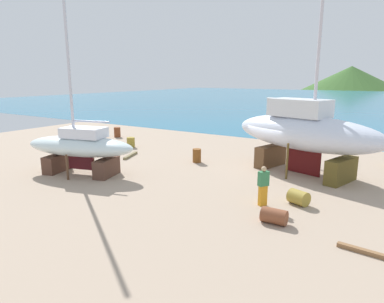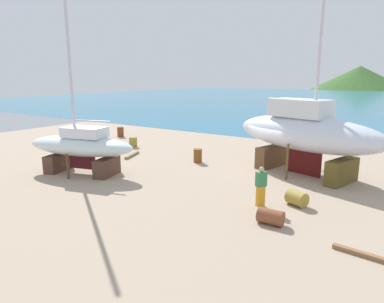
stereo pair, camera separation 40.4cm
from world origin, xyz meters
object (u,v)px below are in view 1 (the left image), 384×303
at_px(barrel_rust_near, 274,216).
at_px(barrel_tipped_center, 117,132).
at_px(sailboat_small_center, 304,132).
at_px(worker, 263,185).
at_px(barrel_rust_mid, 99,135).
at_px(sailboat_large_starboard, 80,146).
at_px(barrel_by_slipway, 298,197).
at_px(barrel_ochre, 197,156).
at_px(barrel_tipped_right, 131,142).

distance_m(barrel_rust_near, barrel_tipped_center, 20.94).
bearing_deg(sailboat_small_center, barrel_rust_near, -66.29).
xyz_separation_m(worker, barrel_rust_mid, (-18.13, 7.63, -0.59)).
bearing_deg(barrel_rust_mid, sailboat_large_starboard, -47.39).
xyz_separation_m(barrel_tipped_center, barrel_by_slipway, (18.42, -7.96, -0.13)).
relative_size(worker, barrel_ochre, 1.97).
bearing_deg(barrel_tipped_center, barrel_rust_near, -29.72).
bearing_deg(barrel_tipped_center, barrel_ochre, -20.30).
bearing_deg(worker, barrel_tipped_center, 4.71).
height_order(sailboat_large_starboard, barrel_ochre, sailboat_large_starboard).
xyz_separation_m(barrel_rust_near, barrel_by_slipway, (0.24, 2.42, 0.02)).
bearing_deg(barrel_rust_mid, barrel_by_slipway, -19.09).
xyz_separation_m(sailboat_large_starboard, barrel_tipped_right, (-2.71, 7.00, -1.19)).
bearing_deg(barrel_tipped_center, worker, -27.37).
relative_size(barrel_rust_near, barrel_by_slipway, 1.15).
height_order(worker, barrel_rust_mid, worker).
distance_m(barrel_rust_mid, barrel_by_slipway, 20.51).
distance_m(worker, barrel_tipped_center, 19.34).
bearing_deg(barrel_tipped_right, sailboat_small_center, -1.40).
bearing_deg(sailboat_large_starboard, barrel_by_slipway, 173.51).
height_order(sailboat_large_starboard, barrel_rust_near, sailboat_large_starboard).
distance_m(worker, barrel_by_slipway, 1.66).
bearing_deg(sailboat_large_starboard, barrel_ochre, -140.90).
distance_m(sailboat_small_center, worker, 6.01).
bearing_deg(barrel_by_slipway, barrel_rust_near, -95.64).
height_order(sailboat_large_starboard, worker, sailboat_large_starboard).
bearing_deg(barrel_rust_near, sailboat_large_starboard, 176.76).
bearing_deg(worker, barrel_ochre, -5.76).
relative_size(barrel_tipped_center, barrel_by_slipway, 1.11).
height_order(barrel_ochre, barrel_by_slipway, barrel_ochre).
distance_m(barrel_ochre, barrel_rust_near, 9.63).
bearing_deg(sailboat_small_center, barrel_tipped_center, -173.44).
distance_m(sailboat_large_starboard, barrel_rust_mid, 11.60).
relative_size(barrel_tipped_right, barrel_tipped_center, 0.85).
height_order(sailboat_large_starboard, barrel_tipped_center, sailboat_large_starboard).
relative_size(sailboat_small_center, worker, 7.85).
bearing_deg(worker, barrel_by_slipway, -111.55).
height_order(sailboat_small_center, barrel_rust_near, sailboat_small_center).
xyz_separation_m(worker, barrel_by_slipway, (1.26, 0.92, -0.58)).
relative_size(sailboat_large_starboard, barrel_by_slipway, 13.40).
xyz_separation_m(sailboat_large_starboard, barrel_by_slipway, (11.58, 1.77, -1.25)).
bearing_deg(worker, barrel_tipped_right, 6.82).
bearing_deg(barrel_tipped_center, sailboat_large_starboard, -54.91).
bearing_deg(barrel_rust_mid, sailboat_small_center, -5.64).
xyz_separation_m(barrel_rust_mid, barrel_by_slipway, (19.38, -6.71, 0.02)).
relative_size(barrel_rust_mid, barrel_tipped_center, 0.93).
xyz_separation_m(barrel_ochre, barrel_by_slipway, (7.49, -3.92, -0.12)).
bearing_deg(barrel_rust_near, barrel_rust_mid, 154.52).
relative_size(sailboat_large_starboard, worker, 6.29).
xyz_separation_m(sailboat_small_center, barrel_tipped_center, (-17.27, 3.05, -1.90)).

